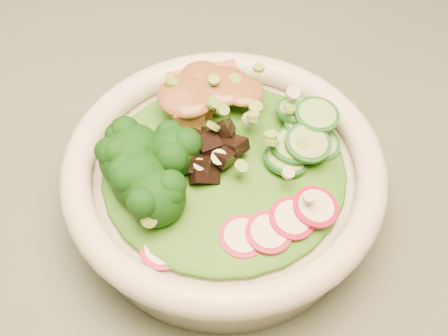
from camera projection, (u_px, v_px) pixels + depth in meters
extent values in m
cylinder|color=black|center=(446.00, 157.00, 1.07)|extent=(0.06, 0.06, 0.72)
cube|color=#515F4F|center=(106.00, 303.00, 0.50)|extent=(1.20, 0.80, 0.03)
cylinder|color=silver|center=(224.00, 191.00, 0.52)|extent=(0.23, 0.23, 0.05)
torus|color=silver|center=(224.00, 168.00, 0.49)|extent=(0.26, 0.26, 0.02)
ellipsoid|color=#285B13|center=(224.00, 167.00, 0.49)|extent=(0.19, 0.19, 0.02)
ellipsoid|color=brown|center=(204.00, 93.00, 0.51)|extent=(0.07, 0.05, 0.02)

